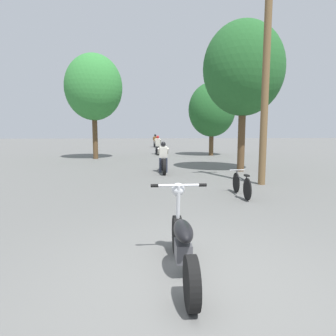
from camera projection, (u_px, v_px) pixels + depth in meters
name	position (u px, v px, depth m)	size (l,w,h in m)	color
ground_plane	(195.00, 280.00, 3.79)	(120.00, 120.00, 0.00)	#60605E
utility_pole	(266.00, 80.00, 9.92)	(1.10, 0.24, 6.85)	brown
roadside_tree_right_near	(244.00, 69.00, 13.08)	(3.55, 3.20, 6.57)	#513A23
roadside_tree_right_far	(212.00, 110.00, 21.47)	(3.36, 3.02, 5.23)	#513A23
roadside_tree_left	(94.00, 87.00, 18.83)	(3.60, 3.24, 6.60)	#513A23
motorcycle_foreground	(183.00, 243.00, 3.90)	(0.81, 2.05, 1.12)	black
motorcycle_rider_lead	(163.00, 161.00, 13.21)	(0.50, 2.21, 1.36)	black
motorcycle_rider_mid	(158.00, 147.00, 22.73)	(0.50, 2.11, 1.43)	black
motorcycle_rider_far	(155.00, 142.00, 32.04)	(0.50, 1.97, 1.37)	black
bicycle_parked	(241.00, 185.00, 8.50)	(0.44, 1.61, 0.71)	black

